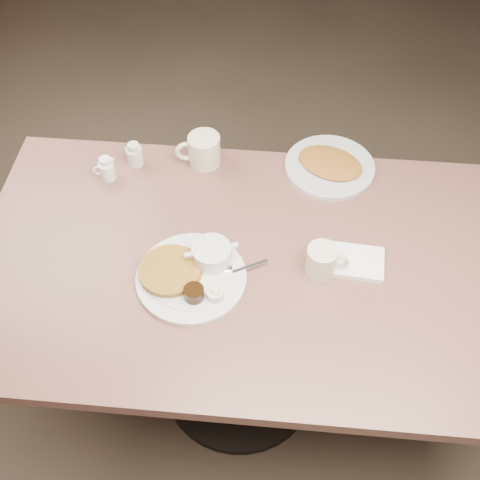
# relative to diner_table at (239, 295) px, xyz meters

# --- Properties ---
(room) EXTENTS (7.04, 8.04, 2.84)m
(room) POSITION_rel_diner_table_xyz_m (0.00, 0.00, 0.82)
(room) COLOR #4C3F33
(room) RESTS_ON ground
(diner_table) EXTENTS (1.50, 0.90, 0.75)m
(diner_table) POSITION_rel_diner_table_xyz_m (0.00, 0.00, 0.00)
(diner_table) COLOR #84564C
(diner_table) RESTS_ON ground
(main_plate) EXTENTS (0.40, 0.38, 0.07)m
(main_plate) POSITION_rel_diner_table_xyz_m (-0.12, -0.06, 0.19)
(main_plate) COLOR silver
(main_plate) RESTS_ON diner_table
(coffee_mug_near) EXTENTS (0.12, 0.08, 0.09)m
(coffee_mug_near) POSITION_rel_diner_table_xyz_m (0.23, -0.01, 0.22)
(coffee_mug_near) COLOR beige
(coffee_mug_near) RESTS_ON diner_table
(napkin) EXTENTS (0.15, 0.12, 0.02)m
(napkin) POSITION_rel_diner_table_xyz_m (0.33, 0.02, 0.18)
(napkin) COLOR white
(napkin) RESTS_ON diner_table
(coffee_mug_far) EXTENTS (0.15, 0.12, 0.10)m
(coffee_mug_far) POSITION_rel_diner_table_xyz_m (-0.15, 0.38, 0.22)
(coffee_mug_far) COLOR silver
(coffee_mug_far) RESTS_ON diner_table
(creamer_left) EXTENTS (0.07, 0.05, 0.08)m
(creamer_left) POSITION_rel_diner_table_xyz_m (-0.44, 0.29, 0.21)
(creamer_left) COLOR white
(creamer_left) RESTS_ON diner_table
(creamer_right) EXTENTS (0.07, 0.05, 0.08)m
(creamer_right) POSITION_rel_diner_table_xyz_m (-0.36, 0.36, 0.21)
(creamer_right) COLOR silver
(creamer_right) RESTS_ON diner_table
(hash_plate) EXTENTS (0.37, 0.37, 0.04)m
(hash_plate) POSITION_rel_diner_table_xyz_m (0.25, 0.39, 0.18)
(hash_plate) COLOR #BBBBB7
(hash_plate) RESTS_ON diner_table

